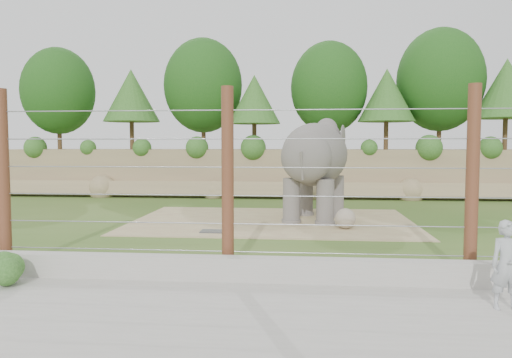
# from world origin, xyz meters

# --- Properties ---
(ground) EXTENTS (90.00, 90.00, 0.00)m
(ground) POSITION_xyz_m (0.00, 0.00, 0.00)
(ground) COLOR #2F5719
(ground) RESTS_ON ground
(back_embankment) EXTENTS (30.00, 5.52, 8.77)m
(back_embankment) POSITION_xyz_m (0.59, 12.68, 3.97)
(back_embankment) COLOR #8B7757
(back_embankment) RESTS_ON ground
(dirt_patch) EXTENTS (10.00, 7.00, 0.02)m
(dirt_patch) POSITION_xyz_m (0.50, 3.00, 0.01)
(dirt_patch) COLOR tan
(dirt_patch) RESTS_ON ground
(drain_grate) EXTENTS (1.00, 0.60, 0.03)m
(drain_grate) POSITION_xyz_m (-1.12, 0.53, 0.04)
(drain_grate) COLOR #262628
(drain_grate) RESTS_ON dirt_patch
(elephant) EXTENTS (3.05, 4.95, 3.72)m
(elephant) POSITION_xyz_m (2.03, 3.46, 1.86)
(elephant) COLOR #665F5B
(elephant) RESTS_ON ground
(stone_ball) EXTENTS (0.67, 0.67, 0.67)m
(stone_ball) POSITION_xyz_m (2.99, 1.49, 0.36)
(stone_ball) COLOR gray
(stone_ball) RESTS_ON dirt_patch
(retaining_wall) EXTENTS (26.00, 0.35, 0.50)m
(retaining_wall) POSITION_xyz_m (0.00, -5.00, 0.25)
(retaining_wall) COLOR #A4A197
(retaining_wall) RESTS_ON ground
(walkway) EXTENTS (26.00, 4.00, 0.01)m
(walkway) POSITION_xyz_m (0.00, -7.00, 0.01)
(walkway) COLOR #A4A197
(walkway) RESTS_ON ground
(barrier_fence) EXTENTS (20.26, 0.26, 4.00)m
(barrier_fence) POSITION_xyz_m (0.00, -4.50, 2.00)
(barrier_fence) COLOR brown
(barrier_fence) RESTS_ON ground
(walkway_shrub) EXTENTS (0.65, 0.65, 0.65)m
(walkway_shrub) POSITION_xyz_m (-4.11, -5.80, 0.34)
(walkway_shrub) COLOR #27551B
(walkway_shrub) RESTS_ON walkway
(zookeeper) EXTENTS (0.56, 0.37, 1.51)m
(zookeeper) POSITION_xyz_m (5.01, -6.33, 0.76)
(zookeeper) COLOR silver
(zookeeper) RESTS_ON walkway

